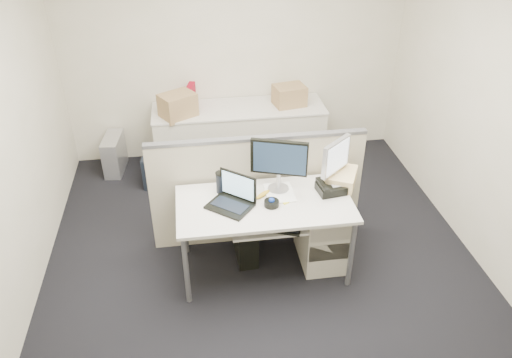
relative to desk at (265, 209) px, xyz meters
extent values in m
cube|color=black|center=(0.00, 0.00, -0.67)|extent=(4.00, 4.50, 0.01)
cube|color=beige|center=(0.00, 2.25, 0.69)|extent=(4.00, 0.02, 2.70)
cube|color=beige|center=(2.00, 0.00, 0.69)|extent=(0.02, 4.50, 2.70)
cube|color=silver|center=(0.00, 0.00, 0.05)|extent=(1.50, 0.75, 0.03)
cylinder|color=slate|center=(-0.70, -0.33, -0.31)|extent=(0.04, 0.04, 0.70)
cylinder|color=slate|center=(-0.70, 0.33, -0.31)|extent=(0.04, 0.04, 0.70)
cylinder|color=slate|center=(0.70, -0.33, -0.31)|extent=(0.04, 0.04, 0.70)
cylinder|color=slate|center=(0.70, 0.33, -0.31)|extent=(0.04, 0.04, 0.70)
cube|color=silver|center=(0.00, -0.18, -0.04)|extent=(0.62, 0.32, 0.02)
cube|color=beige|center=(0.55, 0.05, -0.34)|extent=(0.40, 0.55, 0.65)
cube|color=#B2A58D|center=(0.00, 0.45, -0.11)|extent=(2.00, 0.06, 1.10)
cube|color=beige|center=(0.00, 1.93, -0.30)|extent=(2.00, 0.60, 0.72)
cube|color=black|center=(0.15, 0.18, 0.31)|extent=(0.53, 0.34, 0.49)
cube|color=#B7B7BC|center=(0.65, 0.18, 0.29)|extent=(0.39, 0.37, 0.44)
cube|color=black|center=(-0.30, -0.02, 0.20)|extent=(0.44, 0.43, 0.27)
cylinder|color=black|center=(0.05, -0.05, 0.09)|extent=(0.14, 0.14, 0.05)
cube|color=black|center=(0.60, 0.08, 0.10)|extent=(0.26, 0.22, 0.07)
cube|color=white|center=(0.15, 0.12, 0.07)|extent=(0.24, 0.31, 0.01)
cube|color=yellow|center=(0.18, 0.00, 0.07)|extent=(0.11, 0.11, 0.01)
cylinder|color=black|center=(-0.35, 0.22, 0.16)|extent=(0.09, 0.09, 0.19)
ellipsoid|color=yellow|center=(0.00, 0.10, 0.08)|extent=(0.16, 0.14, 0.04)
cube|color=black|center=(-0.15, 0.05, 0.07)|extent=(0.07, 0.10, 0.01)
cube|color=beige|center=(0.72, 0.20, 0.13)|extent=(0.37, 0.41, 0.12)
cube|color=black|center=(0.05, -0.22, -0.02)|extent=(0.46, 0.31, 0.02)
cube|color=black|center=(-0.15, 0.20, -0.45)|extent=(0.20, 0.46, 0.42)
cube|color=black|center=(-1.05, 1.63, -0.48)|extent=(0.22, 0.42, 0.38)
cube|color=#B7B7BC|center=(-1.51, 1.96, -0.44)|extent=(0.24, 0.49, 0.44)
cube|color=#9E8856|center=(-0.70, 1.81, 0.20)|extent=(0.47, 0.43, 0.28)
cube|color=#9E8856|center=(0.60, 1.93, 0.18)|extent=(0.40, 0.34, 0.26)
cube|color=maroon|center=(-0.55, 2.03, 0.20)|extent=(0.13, 0.31, 0.28)
camera|label=1|loc=(-0.57, -3.41, 2.52)|focal=35.00mm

